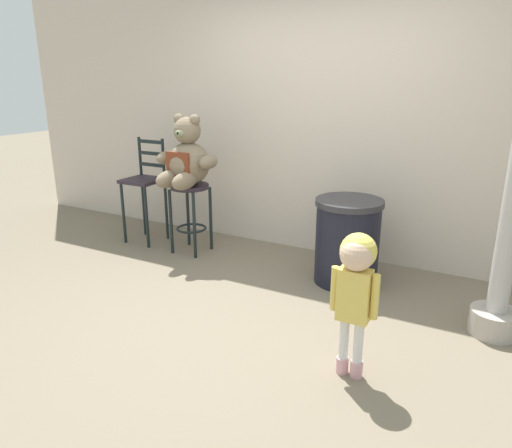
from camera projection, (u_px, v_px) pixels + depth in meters
ground_plane at (234, 320)px, 3.54m from camera, size 24.00×24.00×0.00m
building_wall at (328, 90)px, 4.59m from camera, size 7.83×0.30×3.22m
bar_stool_with_teddy at (190, 204)px, 4.78m from camera, size 0.38×0.38×0.71m
teddy_bear at (186, 160)px, 4.61m from camera, size 0.65×0.59×0.69m
child_walking at (356, 275)px, 2.71m from camera, size 0.29×0.23×0.90m
trash_bin at (347, 241)px, 4.10m from camera, size 0.58×0.58×0.75m
bar_chair_empty at (145, 185)px, 5.08m from camera, size 0.38×0.38×1.11m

